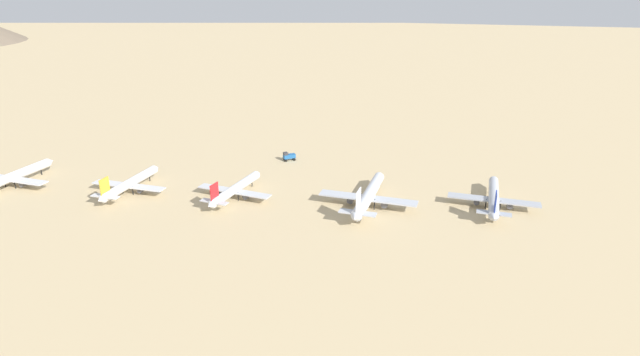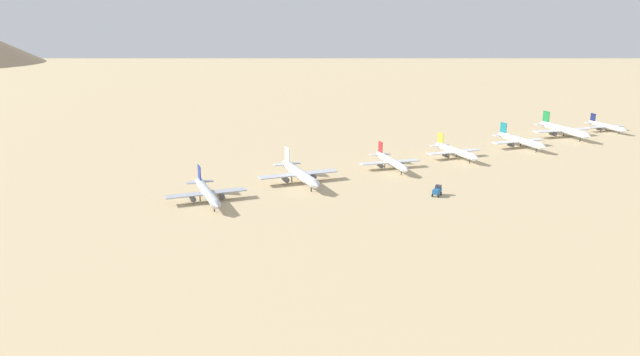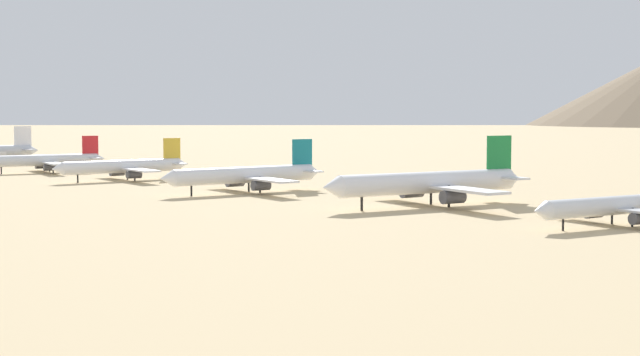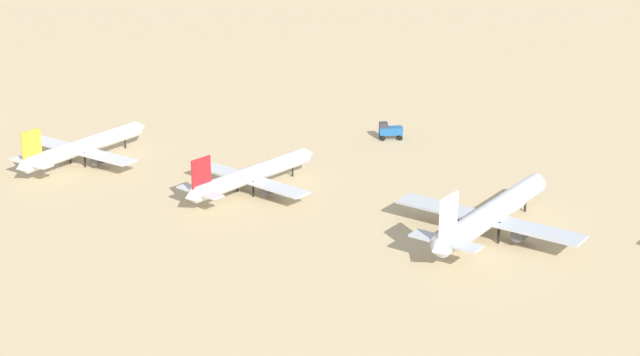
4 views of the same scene
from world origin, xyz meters
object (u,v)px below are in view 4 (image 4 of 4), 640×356
parked_jet_2 (251,175)px  service_truck (390,130)px  parked_jet_1 (491,214)px  parked_jet_3 (83,147)px

parked_jet_2 → service_truck: parked_jet_2 is taller
parked_jet_2 → service_truck: 44.74m
parked_jet_1 → parked_jet_2: (-6.44, 47.48, -0.63)m
parked_jet_2 → parked_jet_3: (-6.31, 39.68, 0.07)m
parked_jet_2 → parked_jet_3: bearing=99.0°
parked_jet_1 → parked_jet_3: (-12.75, 87.15, -0.56)m
parked_jet_3 → service_truck: bearing=-40.9°
parked_jet_3 → parked_jet_2: bearing=-81.0°
parked_jet_2 → service_truck: size_ratio=6.31×
parked_jet_1 → service_truck: bearing=48.6°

